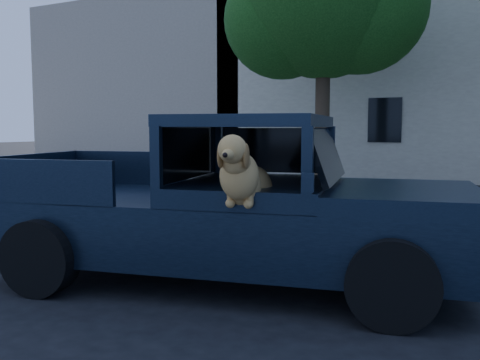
{
  "coord_description": "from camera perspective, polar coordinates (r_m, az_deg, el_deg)",
  "views": [
    {
      "loc": [
        1.46,
        -6.03,
        1.92
      ],
      "look_at": [
        -1.37,
        -0.7,
        1.33
      ],
      "focal_mm": 40.0,
      "sensor_mm": 36.0,
      "label": 1
    }
  ],
  "objects": [
    {
      "name": "far_sidewalk",
      "position": [
        15.41,
        22.33,
        -1.72
      ],
      "size": [
        60.0,
        4.0,
        0.15
      ],
      "primitive_type": "cube",
      "color": "gray",
      "rests_on": "ground"
    },
    {
      "name": "ground",
      "position": [
        6.5,
        14.03,
        -11.81
      ],
      "size": [
        120.0,
        120.0,
        0.0
      ],
      "primitive_type": "plane",
      "color": "black",
      "rests_on": "ground"
    },
    {
      "name": "street_tree_left",
      "position": [
        16.99,
        9.08,
        18.41
      ],
      "size": [
        6.0,
        5.2,
        8.6
      ],
      "color": "#332619",
      "rests_on": "ground"
    },
    {
      "name": "building_left",
      "position": [
        27.98,
        -8.29,
        9.79
      ],
      "size": [
        12.0,
        6.0,
        8.0
      ],
      "primitive_type": "cube",
      "color": "tan",
      "rests_on": "ground"
    },
    {
      "name": "pickup_truck",
      "position": [
        6.67,
        -1.88,
        -4.99
      ],
      "size": [
        6.12,
        3.52,
        2.07
      ],
      "rotation": [
        0.0,
        0.0,
        0.22
      ],
      "color": "black",
      "rests_on": "ground"
    }
  ]
}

